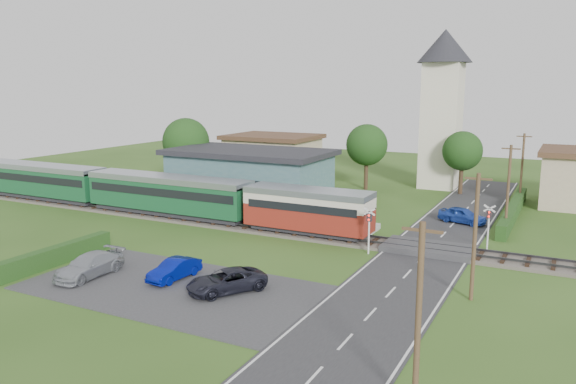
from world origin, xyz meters
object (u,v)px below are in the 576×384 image
at_px(train, 140,190).
at_px(crossing_signal_far, 489,220).
at_px(house_west, 273,156).
at_px(pedestrian_near, 304,209).
at_px(crossing_signal_near, 369,224).
at_px(station_building, 250,176).
at_px(car_park_blue, 174,269).
at_px(pedestrian_far, 171,197).
at_px(car_park_dark, 227,281).
at_px(church_tower, 443,97).
at_px(equipment_hut, 148,188).
at_px(car_on_road, 462,215).
at_px(car_park_silver, 89,265).

distance_m(train, crossing_signal_far, 29.83).
relative_size(house_west, pedestrian_near, 5.52).
distance_m(crossing_signal_near, crossing_signal_far, 8.65).
relative_size(station_building, car_park_blue, 4.39).
bearing_deg(pedestrian_far, house_west, 9.76).
xyz_separation_m(station_building, car_park_dark, (11.75, -22.18, -1.99)).
bearing_deg(crossing_signal_near, crossing_signal_far, 33.69).
height_order(car_park_blue, pedestrian_near, pedestrian_near).
distance_m(church_tower, crossing_signal_far, 26.39).
relative_size(equipment_hut, pedestrian_near, 1.30).
height_order(car_park_dark, pedestrian_near, pedestrian_near).
bearing_deg(station_building, car_park_blue, -70.29).
relative_size(crossing_signal_far, pedestrian_near, 1.68).
distance_m(station_building, car_park_dark, 25.18).
bearing_deg(car_on_road, pedestrian_near, 135.95).
xyz_separation_m(church_tower, pedestrian_near, (-5.98, -23.31, -8.80)).
xyz_separation_m(church_tower, car_park_dark, (-3.25, -39.19, -9.52)).
xyz_separation_m(car_park_blue, pedestrian_near, (1.19, 15.55, 0.75)).
relative_size(church_tower, pedestrian_far, 11.18).
bearing_deg(train, station_building, 55.70).
height_order(car_on_road, car_park_dark, car_on_road).
height_order(car_park_silver, car_park_dark, car_park_silver).
bearing_deg(crossing_signal_far, equipment_hut, 178.54).
bearing_deg(crossing_signal_near, car_park_dark, -113.33).
bearing_deg(house_west, car_on_road, -27.77).
height_order(equipment_hut, crossing_signal_far, crossing_signal_far).
relative_size(equipment_hut, crossing_signal_far, 0.78).
height_order(house_west, pedestrian_near, house_west).
height_order(church_tower, house_west, church_tower).
bearing_deg(car_on_road, station_building, 106.88).
height_order(station_building, car_park_silver, station_building).
bearing_deg(car_on_road, church_tower, 34.17).
bearing_deg(pedestrian_near, equipment_hut, -15.40).
xyz_separation_m(church_tower, pedestrian_far, (-19.70, -23.56, -8.99)).
height_order(church_tower, car_park_silver, church_tower).
xyz_separation_m(crossing_signal_near, pedestrian_far, (-21.10, 4.85, -0.90)).
relative_size(car_park_silver, pedestrian_far, 2.98).
bearing_deg(crossing_signal_far, car_on_road, 112.86).
relative_size(equipment_hut, crossing_signal_near, 0.78).
height_order(equipment_hut, crossing_signal_near, crossing_signal_near).
bearing_deg(church_tower, house_west, -171.47).
height_order(church_tower, pedestrian_near, church_tower).
bearing_deg(equipment_hut, car_park_blue, -45.41).
bearing_deg(train, church_tower, 50.89).
xyz_separation_m(train, church_tower, (21.14, 26.00, 8.05)).
height_order(car_on_road, car_park_blue, car_on_road).
distance_m(car_park_silver, car_park_dark, 9.01).
height_order(church_tower, car_park_dark, church_tower).
bearing_deg(train, equipment_hut, 120.23).
relative_size(equipment_hut, car_on_road, 0.64).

